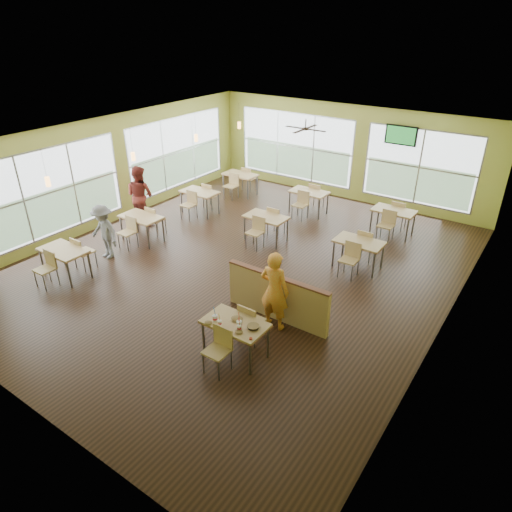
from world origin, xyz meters
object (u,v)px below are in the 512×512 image
at_px(half_wall_divider, 277,297).
at_px(man_plaid, 275,291).
at_px(main_table, 235,328).
at_px(food_basket, 253,327).

distance_m(half_wall_divider, man_plaid, 0.44).
relative_size(half_wall_divider, man_plaid, 1.39).
xyz_separation_m(main_table, half_wall_divider, (0.00, 1.45, -0.11)).
bearing_deg(food_basket, man_plaid, 103.41).
height_order(half_wall_divider, food_basket, half_wall_divider).
xyz_separation_m(half_wall_divider, man_plaid, (0.10, -0.27, 0.34)).
bearing_deg(food_basket, half_wall_divider, 104.89).
xyz_separation_m(main_table, man_plaid, (0.10, 1.18, 0.23)).
relative_size(man_plaid, food_basket, 7.46).
distance_m(main_table, man_plaid, 1.21).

